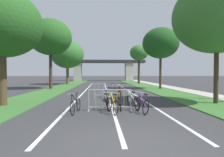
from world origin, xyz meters
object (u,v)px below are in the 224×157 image
Objects in this scene: tree_left_pine_near at (2,24)px; bicycle_yellow_4 at (112,105)px; tree_right_oak_mid at (217,16)px; bicycle_teal_3 at (107,93)px; bicycle_black_7 at (76,105)px; bicycle_purple_2 at (142,104)px; tree_right_oak_near at (139,53)px; bicycle_orange_5 at (120,102)px; tree_left_pine_far at (67,54)px; bicycle_red_0 at (120,92)px; bicycle_silver_6 at (106,102)px; tree_right_maple_mid at (161,43)px; tree_left_cypress_far at (50,37)px; crowd_barrier_second at (108,91)px; crowd_barrier_nearest at (110,100)px; bicycle_white_1 at (133,102)px.

bicycle_yellow_4 is at bearing -20.26° from tree_left_pine_near.
bicycle_teal_3 is at bearing 155.12° from tree_right_oak_mid.
bicycle_black_7 is at bearing -165.24° from tree_right_oak_mid.
tree_right_oak_near is at bearing 70.46° from bicycle_purple_2.
bicycle_orange_5 is at bearing -152.22° from bicycle_black_7.
tree_left_pine_near reaches higher than bicycle_black_7.
tree_left_pine_far is 24.92m from bicycle_purple_2.
bicycle_teal_3 is 5.23m from bicycle_yellow_4.
bicycle_silver_6 is at bearing -98.22° from bicycle_red_0.
tree_right_maple_mid is 15.48m from bicycle_yellow_4.
bicycle_teal_3 is 5.36m from bicycle_black_7.
tree_right_oak_mid is at bearing -41.96° from tree_left_cypress_far.
tree_right_maple_mid reaches higher than bicycle_orange_5.
bicycle_black_7 is (-1.68, -5.53, -0.15)m from crowd_barrier_second.
bicycle_black_7 is at bearing 162.37° from bicycle_yellow_4.
tree_left_pine_far is 4.33× the size of bicycle_purple_2.
tree_left_pine_near is at bearing -179.98° from tree_right_oak_mid.
bicycle_silver_6 is (-6.56, -24.02, -5.22)m from tree_right_oak_near.
crowd_barrier_nearest is at bearing -95.61° from bicycle_red_0.
crowd_barrier_nearest is at bearing -142.98° from bicycle_orange_5.
tree_left_pine_near is 21.11m from tree_left_pine_far.
bicycle_red_0 is at bearing 79.03° from crowd_barrier_nearest.
bicycle_orange_5 is at bearing -84.68° from crowd_barrier_second.
bicycle_orange_5 is 0.68m from bicycle_silver_6.
bicycle_silver_6 is (-6.71, -12.10, -5.07)m from tree_right_maple_mid.
tree_left_pine_far is (0.25, 9.55, -1.00)m from tree_left_cypress_far.
crowd_barrier_second is at bearing 151.91° from tree_right_oak_mid.
bicycle_black_7 is (4.35, -2.12, -4.20)m from tree_left_pine_near.
bicycle_red_0 is 5.32m from bicycle_white_1.
bicycle_yellow_4 is at bearing -112.15° from bicycle_orange_5.
bicycle_teal_3 is at bearing 99.34° from bicycle_orange_5.
tree_right_oak_mid is (12.59, -21.10, 0.14)m from tree_left_pine_far.
bicycle_orange_5 is (-5.89, -24.15, -5.17)m from tree_right_oak_near.
tree_left_pine_far is (-0.18, 21.10, 0.52)m from tree_left_pine_near.
bicycle_yellow_4 is (6.23, -23.34, -4.72)m from tree_left_pine_far.
bicycle_orange_5 is at bearing 34.33° from crowd_barrier_nearest.
tree_right_maple_mid is 14.74m from bicycle_silver_6.
bicycle_teal_3 is at bearing -129.64° from tree_right_maple_mid.
tree_left_cypress_far reaches higher than tree_right_oak_near.
tree_left_pine_near is 0.79× the size of tree_left_cypress_far.
tree_left_pine_far is at bearing 105.07° from crowd_barrier_nearest.
tree_left_pine_near is 16.62m from tree_right_maple_mid.
tree_left_pine_far is 4.41× the size of bicycle_red_0.
bicycle_black_7 is (-2.71, -6.10, 0.02)m from bicycle_red_0.
bicycle_red_0 is 1.01× the size of bicycle_white_1.
tree_left_pine_far is 4.55× the size of bicycle_silver_6.
tree_left_pine_far is at bearing 90.49° from tree_left_pine_near.
bicycle_orange_5 is at bearing -89.91° from bicycle_teal_3.
bicycle_teal_3 is 4.20m from bicycle_silver_6.
tree_left_pine_near is 0.92× the size of tree_right_oak_near.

